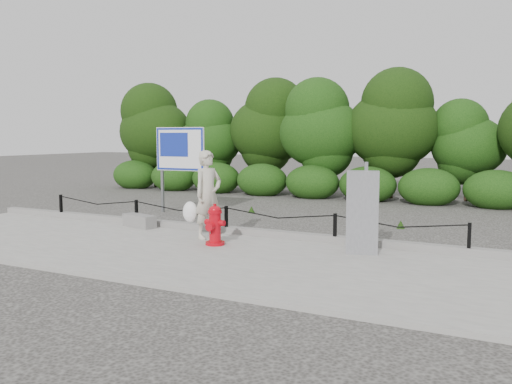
{
  "coord_description": "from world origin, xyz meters",
  "views": [
    {
      "loc": [
        5.93,
        -10.18,
        2.23
      ],
      "look_at": [
        0.63,
        0.2,
        1.0
      ],
      "focal_mm": 38.0,
      "sensor_mm": 36.0,
      "label": 1
    }
  ],
  "objects_px": {
    "fire_hydrant": "(215,225)",
    "advertising_sign": "(180,153)",
    "pedestrian": "(207,196)",
    "utility_cabinet": "(362,212)",
    "concrete_block": "(139,221)"
  },
  "relations": [
    {
      "from": "fire_hydrant",
      "to": "advertising_sign",
      "type": "bearing_deg",
      "value": 132.61
    },
    {
      "from": "fire_hydrant",
      "to": "pedestrian",
      "type": "xyz_separation_m",
      "value": [
        -0.51,
        0.53,
        0.51
      ]
    },
    {
      "from": "pedestrian",
      "to": "utility_cabinet",
      "type": "height_order",
      "value": "pedestrian"
    },
    {
      "from": "pedestrian",
      "to": "concrete_block",
      "type": "distance_m",
      "value": 2.33
    },
    {
      "from": "fire_hydrant",
      "to": "pedestrian",
      "type": "distance_m",
      "value": 0.89
    },
    {
      "from": "pedestrian",
      "to": "utility_cabinet",
      "type": "distance_m",
      "value": 3.29
    },
    {
      "from": "pedestrian",
      "to": "fire_hydrant",
      "type": "bearing_deg",
      "value": -117.47
    },
    {
      "from": "fire_hydrant",
      "to": "advertising_sign",
      "type": "relative_size",
      "value": 0.33
    },
    {
      "from": "concrete_block",
      "to": "advertising_sign",
      "type": "height_order",
      "value": "advertising_sign"
    },
    {
      "from": "fire_hydrant",
      "to": "concrete_block",
      "type": "height_order",
      "value": "fire_hydrant"
    },
    {
      "from": "pedestrian",
      "to": "utility_cabinet",
      "type": "xyz_separation_m",
      "value": [
        3.28,
        0.07,
        -0.14
      ]
    },
    {
      "from": "concrete_block",
      "to": "fire_hydrant",
      "type": "bearing_deg",
      "value": -20.12
    },
    {
      "from": "fire_hydrant",
      "to": "concrete_block",
      "type": "relative_size",
      "value": 0.89
    },
    {
      "from": "pedestrian",
      "to": "advertising_sign",
      "type": "relative_size",
      "value": 0.75
    },
    {
      "from": "utility_cabinet",
      "to": "pedestrian",
      "type": "bearing_deg",
      "value": 165.04
    }
  ]
}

